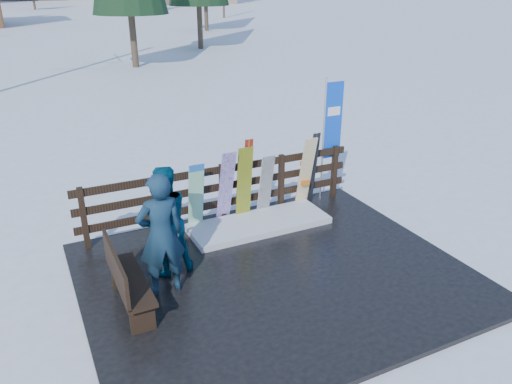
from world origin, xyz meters
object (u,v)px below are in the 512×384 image
snowboard_3 (226,188)px  snowboard_1 (196,198)px  bench (125,278)px  snowboard_2 (244,184)px  snowboard_0 (196,197)px  snowboard_5 (306,173)px  person_back (164,221)px  rental_flag (331,125)px  person_front (161,235)px  snowboard_4 (266,186)px

snowboard_3 → snowboard_1: bearing=180.0°
bench → snowboard_2: size_ratio=0.97×
snowboard_0 → snowboard_1: 0.03m
snowboard_5 → person_back: (-3.29, -1.14, 0.13)m
bench → rental_flag: 5.40m
snowboard_0 → person_front: bearing=-124.0°
bench → snowboard_1: bearing=47.4°
snowboard_1 → rental_flag: rental_flag is taller
snowboard_0 → snowboard_2: (0.98, 0.00, 0.08)m
snowboard_5 → person_back: person_back is taller
person_front → person_back: size_ratio=1.06×
rental_flag → person_front: (-4.22, -1.94, -0.65)m
snowboard_0 → rental_flag: size_ratio=0.53×
snowboard_5 → person_front: size_ratio=0.82×
snowboard_0 → person_front: (-1.13, -1.67, 0.28)m
snowboard_1 → person_back: size_ratio=0.73×
bench → snowboard_1: size_ratio=1.13×
person_front → person_back: person_front is taller
snowboard_0 → bench: bearing=-132.8°
snowboard_4 → snowboard_5: size_ratio=0.84×
snowboard_1 → rental_flag: (3.10, 0.27, 0.95)m
person_front → snowboard_5: bearing=-154.0°
snowboard_5 → snowboard_0: bearing=180.0°
snowboard_4 → snowboard_3: bearing=180.0°
snowboard_4 → rental_flag: 1.92m
bench → rental_flag: rental_flag is taller
snowboard_5 → rental_flag: bearing=20.3°
snowboard_1 → snowboard_3: 0.62m
person_back → snowboard_2: bearing=-153.7°
person_front → person_back: 0.57m
bench → snowboard_5: snowboard_5 is taller
snowboard_1 → person_back: (-0.92, -1.14, 0.25)m
bench → snowboard_5: 4.52m
snowboard_1 → snowboard_5: (2.37, -0.00, 0.11)m
rental_flag → snowboard_5: bearing=-159.7°
snowboard_1 → snowboard_2: snowboard_2 is taller
snowboard_2 → person_front: (-2.11, -1.67, 0.19)m
bench → snowboard_2: 3.32m
bench → snowboard_3: 3.01m
snowboard_3 → person_front: size_ratio=0.83×
snowboard_0 → snowboard_3: bearing=0.0°
snowboard_3 → snowboard_5: bearing=-0.0°
snowboard_0 → snowboard_5: size_ratio=0.88×
bench → person_front: (0.62, 0.21, 0.44)m
snowboard_1 → snowboard_2: 0.99m
snowboard_3 → person_back: bearing=-143.2°
snowboard_3 → snowboard_5: size_ratio=1.01×
snowboard_2 → rental_flag: (2.11, 0.27, 0.84)m
bench → snowboard_1: snowboard_1 is taller
snowboard_0 → snowboard_3: 0.60m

